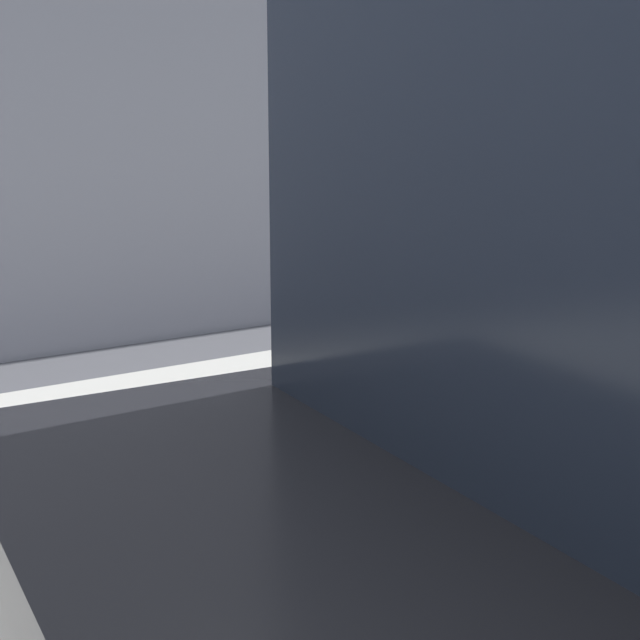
% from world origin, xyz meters
% --- Properties ---
extents(sidewalk, '(24.00, 2.80, 0.14)m').
position_xyz_m(sidewalk, '(0.00, 2.20, 0.07)').
color(sidewalk, '#ADAAA3').
rests_on(sidewalk, ground_plane).
extents(parking_meter, '(0.21, 0.14, 1.42)m').
position_xyz_m(parking_meter, '(0.40, 0.97, 1.09)').
color(parking_meter, '#2D2D30').
rests_on(parking_meter, sidewalk).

